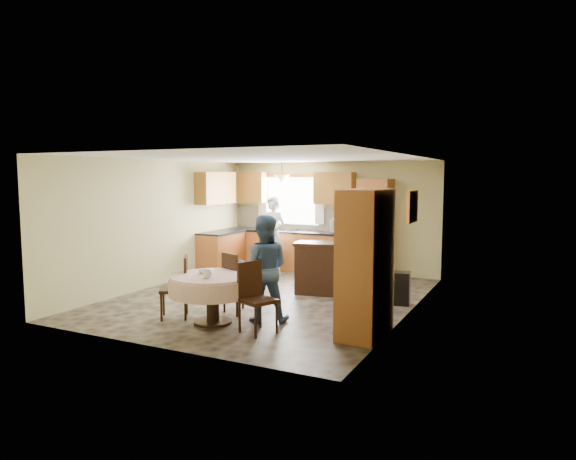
% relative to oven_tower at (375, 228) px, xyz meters
% --- Properties ---
extents(floor, '(5.00, 6.00, 0.01)m').
position_rel_oven_tower_xyz_m(floor, '(-1.15, -2.69, -1.06)').
color(floor, brown).
rests_on(floor, ground).
extents(ceiling, '(5.00, 6.00, 0.01)m').
position_rel_oven_tower_xyz_m(ceiling, '(-1.15, -2.69, 1.44)').
color(ceiling, white).
rests_on(ceiling, wall_back).
extents(wall_back, '(5.00, 0.02, 2.50)m').
position_rel_oven_tower_xyz_m(wall_back, '(-1.15, 0.31, 0.19)').
color(wall_back, tan).
rests_on(wall_back, floor).
extents(wall_front, '(5.00, 0.02, 2.50)m').
position_rel_oven_tower_xyz_m(wall_front, '(-1.15, -5.69, 0.19)').
color(wall_front, tan).
rests_on(wall_front, floor).
extents(wall_left, '(0.02, 6.00, 2.50)m').
position_rel_oven_tower_xyz_m(wall_left, '(-3.65, -2.69, 0.19)').
color(wall_left, tan).
rests_on(wall_left, floor).
extents(wall_right, '(0.02, 6.00, 2.50)m').
position_rel_oven_tower_xyz_m(wall_right, '(1.35, -2.69, 0.19)').
color(wall_right, tan).
rests_on(wall_right, floor).
extents(window, '(1.40, 0.03, 1.10)m').
position_rel_oven_tower_xyz_m(window, '(-2.15, 0.29, 0.54)').
color(window, white).
rests_on(window, wall_back).
extents(curtain_left, '(0.22, 0.02, 1.15)m').
position_rel_oven_tower_xyz_m(curtain_left, '(-2.90, 0.24, 0.59)').
color(curtain_left, white).
rests_on(curtain_left, wall_back).
extents(curtain_right, '(0.22, 0.02, 1.15)m').
position_rel_oven_tower_xyz_m(curtain_right, '(-1.40, 0.24, 0.59)').
color(curtain_right, white).
rests_on(curtain_right, wall_back).
extents(base_cab_back, '(3.30, 0.60, 0.88)m').
position_rel_oven_tower_xyz_m(base_cab_back, '(-2.00, 0.01, -0.62)').
color(base_cab_back, orange).
rests_on(base_cab_back, floor).
extents(counter_back, '(3.30, 0.64, 0.04)m').
position_rel_oven_tower_xyz_m(counter_back, '(-2.00, 0.01, -0.16)').
color(counter_back, black).
rests_on(counter_back, base_cab_back).
extents(base_cab_left, '(0.60, 1.20, 0.88)m').
position_rel_oven_tower_xyz_m(base_cab_left, '(-3.35, -0.89, -0.62)').
color(base_cab_left, orange).
rests_on(base_cab_left, floor).
extents(counter_left, '(0.64, 1.20, 0.04)m').
position_rel_oven_tower_xyz_m(counter_left, '(-3.35, -0.89, -0.16)').
color(counter_left, black).
rests_on(counter_left, base_cab_left).
extents(backsplash, '(3.30, 0.02, 0.55)m').
position_rel_oven_tower_xyz_m(backsplash, '(-2.00, 0.30, 0.12)').
color(backsplash, beige).
rests_on(backsplash, wall_back).
extents(wall_cab_left, '(0.85, 0.33, 0.72)m').
position_rel_oven_tower_xyz_m(wall_cab_left, '(-3.20, 0.15, 0.85)').
color(wall_cab_left, '#AF742B').
rests_on(wall_cab_left, wall_back).
extents(wall_cab_right, '(0.90, 0.33, 0.72)m').
position_rel_oven_tower_xyz_m(wall_cab_right, '(-1.00, 0.15, 0.85)').
color(wall_cab_right, '#AF742B').
rests_on(wall_cab_right, wall_back).
extents(wall_cab_side, '(0.33, 1.20, 0.72)m').
position_rel_oven_tower_xyz_m(wall_cab_side, '(-3.48, -0.89, 0.85)').
color(wall_cab_side, '#AF742B').
rests_on(wall_cab_side, wall_left).
extents(oven_tower, '(0.66, 0.62, 2.12)m').
position_rel_oven_tower_xyz_m(oven_tower, '(0.00, 0.00, 0.00)').
color(oven_tower, orange).
rests_on(oven_tower, floor).
extents(oven_upper, '(0.56, 0.01, 0.45)m').
position_rel_oven_tower_xyz_m(oven_upper, '(0.00, -0.31, 0.19)').
color(oven_upper, black).
rests_on(oven_upper, oven_tower).
extents(oven_lower, '(0.56, 0.01, 0.45)m').
position_rel_oven_tower_xyz_m(oven_lower, '(0.00, -0.31, -0.31)').
color(oven_lower, black).
rests_on(oven_lower, oven_tower).
extents(pendant, '(0.36, 0.36, 0.18)m').
position_rel_oven_tower_xyz_m(pendant, '(-2.15, -0.19, 1.06)').
color(pendant, beige).
rests_on(pendant, ceiling).
extents(sideboard, '(1.33, 0.73, 0.90)m').
position_rel_oven_tower_xyz_m(sideboard, '(-0.27, -1.96, -0.61)').
color(sideboard, '#341D0E').
rests_on(sideboard, floor).
extents(space_heater, '(0.44, 0.34, 0.56)m').
position_rel_oven_tower_xyz_m(space_heater, '(1.05, -2.12, -0.78)').
color(space_heater, black).
rests_on(space_heater, floor).
extents(cupboard, '(0.52, 1.05, 2.00)m').
position_rel_oven_tower_xyz_m(cupboard, '(1.07, -4.01, -0.06)').
color(cupboard, orange).
rests_on(cupboard, floor).
extents(dining_table, '(1.28, 1.28, 0.73)m').
position_rel_oven_tower_xyz_m(dining_table, '(-1.13, -4.47, -0.49)').
color(dining_table, '#341D0E').
rests_on(dining_table, floor).
extents(chair_left, '(0.58, 0.58, 0.96)m').
position_rel_oven_tower_xyz_m(chair_left, '(-1.76, -4.45, -0.53)').
color(chair_left, '#341D0E').
rests_on(chair_left, floor).
extents(chair_back, '(0.56, 0.56, 0.98)m').
position_rel_oven_tower_xyz_m(chair_back, '(-1.11, -3.86, -0.52)').
color(chair_back, '#341D0E').
rests_on(chair_back, floor).
extents(chair_right, '(0.56, 0.56, 0.99)m').
position_rel_oven_tower_xyz_m(chair_right, '(-0.36, -4.56, -0.51)').
color(chair_right, '#341D0E').
rests_on(chair_right, floor).
extents(framed_picture, '(0.06, 0.63, 0.52)m').
position_rel_oven_tower_xyz_m(framed_picture, '(1.32, -2.38, 0.63)').
color(framed_picture, gold).
rests_on(framed_picture, wall_right).
extents(microwave, '(0.64, 0.50, 0.32)m').
position_rel_oven_tower_xyz_m(microwave, '(-0.68, -0.04, 0.02)').
color(microwave, silver).
rests_on(microwave, counter_back).
extents(person_sink, '(0.70, 0.52, 1.73)m').
position_rel_oven_tower_xyz_m(person_sink, '(-2.14, -0.66, -0.19)').
color(person_sink, silver).
rests_on(person_sink, floor).
extents(person_dining, '(0.96, 0.88, 1.61)m').
position_rel_oven_tower_xyz_m(person_dining, '(-0.51, -4.03, -0.26)').
color(person_dining, '#3C5883').
rests_on(person_dining, floor).
extents(bowl_sideboard, '(0.19, 0.19, 0.05)m').
position_rel_oven_tower_xyz_m(bowl_sideboard, '(-0.54, -1.96, -0.13)').
color(bowl_sideboard, '#B2B2B2').
rests_on(bowl_sideboard, sideboard).
extents(bottle_sideboard, '(0.14, 0.14, 0.31)m').
position_rel_oven_tower_xyz_m(bottle_sideboard, '(0.08, -1.96, -0.00)').
color(bottle_sideboard, silver).
rests_on(bottle_sideboard, sideboard).
extents(cup_table, '(0.15, 0.15, 0.11)m').
position_rel_oven_tower_xyz_m(cup_table, '(-1.06, -4.69, -0.28)').
color(cup_table, '#B2B2B2').
rests_on(cup_table, dining_table).
extents(bowl_table, '(0.20, 0.20, 0.05)m').
position_rel_oven_tower_xyz_m(bowl_table, '(-1.30, -4.43, -0.31)').
color(bowl_table, '#B2B2B2').
rests_on(bowl_table, dining_table).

